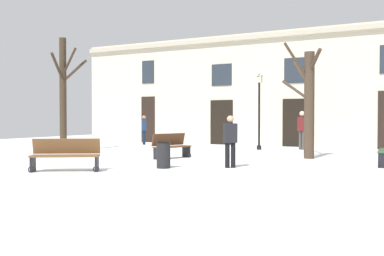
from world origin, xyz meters
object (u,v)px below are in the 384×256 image
object	(u,v)px
tree_center	(308,101)
bench_facing_shops	(65,155)
litter_bin	(163,155)
bench_by_litter_bin	(171,146)
tree_near_facade	(63,91)
person_near_bench	(302,128)
person_by_shop_door	(144,129)
person_crossing_plaza	(230,139)
streetlamp	(259,103)

from	to	relation	value
tree_center	bench_facing_shops	distance (m)	8.87
litter_bin	bench_by_litter_bin	size ratio (longest dim) A/B	0.48
tree_near_facade	litter_bin	xyz separation A→B (m)	(7.50, -3.73, -2.30)
tree_center	bench_facing_shops	world-z (taller)	tree_center
person_near_bench	person_by_shop_door	distance (m)	8.70
tree_center	person_near_bench	size ratio (longest dim) A/B	2.35
person_near_bench	litter_bin	bearing A→B (deg)	-77.44
person_crossing_plaza	bench_facing_shops	bearing A→B (deg)	-0.83
bench_by_litter_bin	bench_facing_shops	world-z (taller)	bench_by_litter_bin
litter_bin	person_near_bench	size ratio (longest dim) A/B	0.44
tree_near_facade	person_crossing_plaza	world-z (taller)	tree_near_facade
person_crossing_plaza	tree_near_facade	bearing A→B (deg)	-55.52
bench_by_litter_bin	person_by_shop_door	size ratio (longest dim) A/B	1.02
litter_bin	person_by_shop_door	size ratio (longest dim) A/B	0.49
tree_center	streetlamp	bearing A→B (deg)	132.00
person_near_bench	person_crossing_plaza	size ratio (longest dim) A/B	1.15
person_by_shop_door	bench_by_litter_bin	bearing A→B (deg)	-1.17
tree_near_facade	bench_facing_shops	xyz separation A→B (m)	(5.48, -5.66, -2.23)
person_by_shop_door	litter_bin	bearing A→B (deg)	-5.02
tree_center	person_by_shop_door	size ratio (longest dim) A/B	2.62
person_by_shop_door	person_crossing_plaza	size ratio (longest dim) A/B	1.03
tree_near_facade	litter_bin	size ratio (longest dim) A/B	6.62
bench_by_litter_bin	person_by_shop_door	xyz separation A→B (m)	(-5.55, 6.50, 0.43)
tree_center	person_crossing_plaza	size ratio (longest dim) A/B	2.70
tree_center	litter_bin	distance (m)	6.24
litter_bin	bench_facing_shops	world-z (taller)	bench_facing_shops
tree_center	bench_by_litter_bin	bearing A→B (deg)	-152.43
streetlamp	litter_bin	world-z (taller)	streetlamp
streetlamp	litter_bin	xyz separation A→B (m)	(0.02, -8.57, -1.78)
person_near_bench	bench_by_litter_bin	bearing A→B (deg)	-92.33
tree_center	litter_bin	xyz separation A→B (m)	(-3.04, -5.17, -1.72)
litter_bin	bench_by_litter_bin	distance (m)	3.17
bench_facing_shops	tree_center	bearing A→B (deg)	23.15
bench_by_litter_bin	person_near_bench	size ratio (longest dim) A/B	0.91
bench_facing_shops	person_by_shop_door	xyz separation A→B (m)	(-4.94, 11.28, 0.42)
tree_center	tree_near_facade	distance (m)	10.65
bench_facing_shops	person_near_bench	xyz separation A→B (m)	(3.76, 11.45, 0.54)
bench_facing_shops	person_crossing_plaza	bearing A→B (deg)	6.85
tree_near_facade	streetlamp	bearing A→B (deg)	32.94
tree_center	tree_near_facade	bearing A→B (deg)	-172.23
person_crossing_plaza	tree_center	bearing A→B (deg)	-146.74
tree_center	person_near_bench	world-z (taller)	tree_center
person_near_bench	streetlamp	bearing A→B (deg)	-128.99
tree_near_facade	person_crossing_plaza	distance (m)	9.78
litter_bin	person_by_shop_door	bearing A→B (deg)	126.68
tree_near_facade	bench_by_litter_bin	size ratio (longest dim) A/B	3.17
streetlamp	litter_bin	size ratio (longest dim) A/B	4.52
tree_center	person_near_bench	distance (m)	4.67
person_by_shop_door	person_crossing_plaza	distance (m)	12.03
streetlamp	bench_by_litter_bin	xyz separation A→B (m)	(-1.38, -5.73, -1.72)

